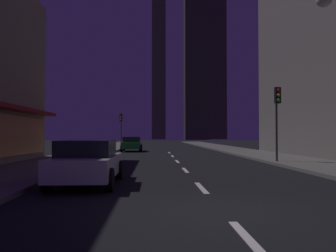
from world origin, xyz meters
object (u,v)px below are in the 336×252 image
Objects in this scene: car_parked_far at (132,144)px; fire_hydrant_far_left at (92,151)px; traffic_light_near_right at (277,107)px; car_parked_near at (88,162)px; traffic_light_far_left at (121,123)px.

car_parked_far reaches higher than fire_hydrant_far_left.
car_parked_near is at bearing -140.07° from traffic_light_near_right.
traffic_light_far_left is at bearing 102.19° from car_parked_far.
fire_hydrant_far_left is (-2.30, -8.94, -0.29)m from car_parked_far.
traffic_light_far_left is (0.40, 17.73, 2.74)m from fire_hydrant_far_left.
fire_hydrant_far_left is at bearing -104.43° from car_parked_far.
car_parked_near is 1.01× the size of traffic_light_near_right.
traffic_light_near_right is at bearing -65.25° from traffic_light_far_left.
traffic_light_near_right is 1.00× the size of traffic_light_far_left.
traffic_light_near_right and traffic_light_far_left have the same top height.
traffic_light_near_right is (11.40, -6.13, 2.74)m from fire_hydrant_far_left.
car_parked_far is at bearing 75.57° from fire_hydrant_far_left.
traffic_light_near_right is (9.10, -15.07, 2.45)m from car_parked_far.
traffic_light_far_left is (-11.00, 23.86, 0.00)m from traffic_light_near_right.
fire_hydrant_far_left is at bearing 99.50° from car_parked_near.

